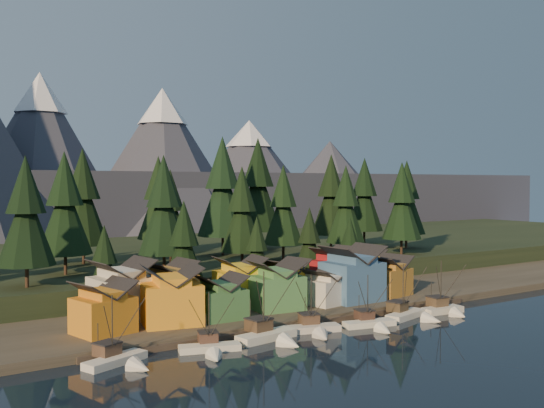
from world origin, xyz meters
TOP-DOWN VIEW (x-y plane):
  - ground at (0.00, 0.00)m, footprint 500.00×500.00m
  - shore_strip at (0.00, 40.00)m, footprint 400.00×50.00m
  - hillside at (0.00, 90.00)m, footprint 420.00×100.00m
  - dock at (0.00, 16.50)m, footprint 80.00×4.00m
  - mountain_ridge at (-4.20, 213.59)m, footprint 560.00×190.00m
  - boat_0 at (-35.00, 11.05)m, footprint 10.13×10.53m
  - boat_1 at (-21.62, 9.77)m, footprint 9.85×10.25m
  - boat_2 at (-10.48, 10.38)m, footprint 11.19×11.91m
  - boat_3 at (-1.57, 10.78)m, footprint 10.23×10.64m
  - boat_4 at (9.31, 8.37)m, footprint 10.09×10.67m
  - boat_5 at (20.06, 9.59)m, footprint 10.62×11.10m
  - boat_6 at (28.99, 9.08)m, footprint 8.80×9.43m
  - house_front_0 at (-33.20, 24.36)m, footprint 9.96×9.63m
  - house_front_1 at (-21.60, 24.32)m, footprint 11.16×10.87m
  - house_front_2 at (-12.69, 23.56)m, footprint 8.08×8.14m
  - house_front_3 at (-0.12, 24.73)m, footprint 9.91×9.53m
  - house_front_4 at (10.34, 23.43)m, footprint 8.03×8.47m
  - house_front_5 at (17.38, 23.31)m, footprint 10.81×9.87m
  - house_front_6 at (27.78, 23.83)m, footprint 9.64×9.27m
  - house_back_0 at (-27.48, 32.33)m, footprint 10.56×10.23m
  - house_back_1 at (-17.74, 33.93)m, footprint 9.27×9.36m
  - house_back_2 at (-3.97, 31.74)m, footprint 9.78×9.15m
  - house_back_3 at (6.76, 31.40)m, footprint 9.42×8.73m
  - house_back_4 at (20.68, 32.20)m, footprint 10.22×9.92m
  - house_back_5 at (29.24, 33.20)m, footprint 8.53×8.62m
  - tree_hill_2 at (-40.00, 48.00)m, footprint 10.52×10.52m
  - tree_hill_3 at (-30.00, 60.00)m, footprint 11.19×11.19m
  - tree_hill_4 at (-22.00, 75.00)m, footprint 11.86×11.86m
  - tree_hill_5 at (-12.00, 50.00)m, footprint 10.87×10.87m
  - tree_hill_6 at (-4.00, 65.00)m, footprint 9.72×9.72m
  - tree_hill_7 at (6.00, 48.00)m, footprint 9.93×9.93m
  - tree_hill_8 at (14.00, 72.00)m, footprint 13.63×13.63m
  - tree_hill_9 at (22.00, 55.00)m, footprint 10.25×10.25m
  - tree_hill_10 at (30.00, 80.00)m, footprint 13.97×13.97m
  - tree_hill_11 at (38.00, 50.00)m, footprint 10.27×10.27m
  - tree_hill_12 at (46.00, 66.00)m, footprint 11.84×11.84m
  - tree_hill_13 at (56.00, 48.00)m, footprint 10.75×10.75m
  - tree_hill_14 at (64.00, 72.00)m, footprint 11.69×11.69m
  - tree_hill_15 at (0.00, 82.00)m, footprint 11.41×11.41m
  - tree_hill_17 at (68.00, 58.00)m, footprint 11.17×11.17m
  - tree_shore_0 at (-28.00, 40.00)m, footprint 6.93×6.93m
  - tree_shore_1 at (-12.00, 40.00)m, footprint 8.76×8.76m
  - tree_shore_2 at (5.00, 40.00)m, footprint 7.18×7.18m
  - tree_shore_3 at (19.00, 40.00)m, footprint 7.89×7.89m
  - tree_shore_4 at (31.00, 40.00)m, footprint 6.78×6.78m

SIDE VIEW (x-z plane):
  - ground at x=0.00m, z-range 0.00..0.00m
  - dock at x=0.00m, z-range 0.00..1.00m
  - shore_strip at x=0.00m, z-range 0.00..1.50m
  - boat_1 at x=-21.62m, z-range -3.18..6.73m
  - boat_4 at x=9.31m, z-range -3.24..6.84m
  - boat_0 at x=-35.00m, z-range -3.39..7.37m
  - boat_3 at x=-1.57m, z-range -3.41..7.40m
  - boat_5 at x=20.06m, z-range -3.54..7.70m
  - boat_6 at x=28.99m, z-range -3.37..7.97m
  - boat_2 at x=-10.48m, z-range -3.84..8.46m
  - hillside at x=0.00m, z-range 0.00..6.00m
  - house_front_4 at x=10.34m, z-range 1.68..8.67m
  - house_front_2 at x=-12.69m, z-range 1.70..9.38m
  - house_back_3 at x=6.76m, z-range 1.71..9.97m
  - house_front_6 at x=27.78m, z-range 1.71..10.02m
  - house_front_0 at x=-33.20m, z-range 1.71..10.04m
  - house_back_5 at x=29.24m, z-range 1.72..10.46m
  - house_front_3 at x=-0.12m, z-range 1.73..10.90m
  - house_back_2 at x=-3.97m, z-range 1.74..11.12m
  - house_back_1 at x=-17.74m, z-range 1.73..11.14m
  - house_back_4 at x=20.68m, z-range 1.75..11.55m
  - house_front_1 at x=-21.60m, z-range 1.75..11.56m
  - house_back_0 at x=-27.48m, z-range 1.76..12.21m
  - house_front_5 at x=17.38m, z-range 1.78..12.91m
  - tree_shore_4 at x=31.00m, z-range 2.23..18.02m
  - tree_shore_0 at x=-28.00m, z-range 2.24..18.38m
  - tree_shore_2 at x=5.00m, z-range 2.27..19.00m
  - tree_shore_3 at x=19.00m, z-range 2.35..20.72m
  - tree_shore_1 at x=-12.00m, z-range 2.45..22.85m
  - tree_hill_6 at x=-4.00m, z-range 7.05..29.70m
  - tree_hill_7 at x=6.00m, z-range 7.08..30.21m
  - tree_hill_9 at x=22.00m, z-range 7.11..31.00m
  - tree_hill_11 at x=38.00m, z-range 7.11..31.04m
  - tree_hill_2 at x=-40.00m, z-range 7.14..31.65m
  - tree_hill_13 at x=56.00m, z-range 7.17..32.21m
  - tree_hill_5 at x=-12.00m, z-range 7.18..32.50m
  - tree_hill_17 at x=68.00m, z-range 7.21..33.23m
  - tree_hill_3 at x=-30.00m, z-range 7.22..33.28m
  - tree_hill_15 at x=0.00m, z-range 7.24..33.82m
  - tree_hill_14 at x=64.00m, z-range 7.27..34.51m
  - tree_hill_12 at x=46.00m, z-range 7.29..34.88m
  - tree_hill_4 at x=-22.00m, z-range 7.29..34.91m
  - tree_hill_8 at x=14.00m, z-range 7.49..39.23m
  - tree_hill_10 at x=30.00m, z-range 7.52..40.06m
  - mountain_ridge at x=-4.20m, z-range -18.94..71.06m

